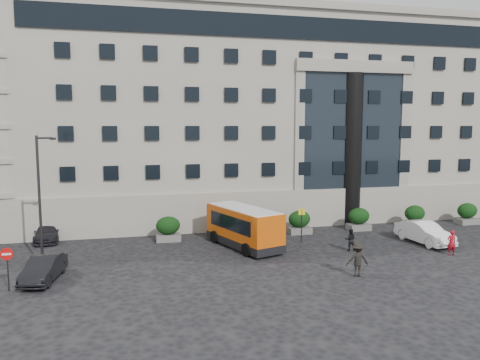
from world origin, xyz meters
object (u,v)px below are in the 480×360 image
object	(u,v)px
hedge_d	(359,219)
red_truck	(53,207)
street_lamp	(40,196)
bus_stop_sign	(302,219)
hedge_b	(236,225)
hedge_f	(467,213)
hedge_e	(415,216)
parked_car_b	(44,269)
pedestrian_b	(350,240)
hedge_c	(299,222)
hedge_a	(168,229)
pedestrian_a	(451,243)
parked_car_d	(55,220)
minibus	(244,226)
parked_car_c	(47,232)
pedestrian_c	(357,259)
white_taxi	(424,233)
no_entry_sign	(7,260)

from	to	relation	value
hedge_d	red_truck	xyz separation A→B (m)	(-24.74, 7.84, 0.70)
street_lamp	bus_stop_sign	world-z (taller)	street_lamp
hedge_b	hedge_f	xyz separation A→B (m)	(20.80, 0.00, 0.00)
hedge_e	hedge_d	bearing A→B (deg)	180.00
parked_car_b	pedestrian_b	world-z (taller)	pedestrian_b
hedge_f	hedge_d	bearing A→B (deg)	180.00
hedge_b	hedge_c	world-z (taller)	same
hedge_a	pedestrian_a	distance (m)	19.81
red_truck	parked_car_d	distance (m)	1.75
hedge_e	red_truck	bearing A→B (deg)	165.32
hedge_a	pedestrian_a	world-z (taller)	hedge_a
bus_stop_sign	pedestrian_a	xyz separation A→B (m)	(8.50, -5.48, -0.89)
hedge_a	street_lamp	world-z (taller)	street_lamp
minibus	red_truck	world-z (taller)	red_truck
minibus	pedestrian_b	bearing A→B (deg)	-39.71
hedge_d	parked_car_c	distance (m)	24.50
street_lamp	pedestrian_b	world-z (taller)	street_lamp
hedge_e	bus_stop_sign	xyz separation A→B (m)	(-11.30, -2.80, 0.80)
hedge_a	hedge_e	distance (m)	20.80
hedge_f	street_lamp	xyz separation A→B (m)	(-33.94, -4.80, 3.44)
hedge_d	street_lamp	size ratio (longest dim) A/B	0.23
hedge_c	pedestrian_b	world-z (taller)	hedge_c
red_truck	parked_car_c	bearing A→B (deg)	-98.56
hedge_f	bus_stop_sign	distance (m)	16.76
hedge_b	parked_car_c	world-z (taller)	hedge_b
bus_stop_sign	red_truck	bearing A→B (deg)	150.27
hedge_e	pedestrian_c	bearing A→B (deg)	-135.38
hedge_f	pedestrian_b	xyz separation A→B (m)	(-14.04, -5.70, -0.16)
red_truck	parked_car_d	xyz separation A→B (m)	(0.34, -1.49, -0.85)
hedge_a	white_taxi	world-z (taller)	hedge_a
parked_car_c	pedestrian_b	bearing A→B (deg)	-25.25
street_lamp	pedestrian_c	world-z (taller)	street_lamp
pedestrian_c	street_lamp	bearing A→B (deg)	-10.35
hedge_a	bus_stop_sign	bearing A→B (deg)	-16.42
parked_car_b	white_taxi	bearing A→B (deg)	14.70
hedge_b	pedestrian_b	xyz separation A→B (m)	(6.76, -5.70, -0.16)
hedge_b	bus_stop_sign	size ratio (longest dim) A/B	0.73
hedge_e	pedestrian_c	xyz separation A→B (m)	(-11.00, -10.86, 0.06)
hedge_a	red_truck	distance (m)	12.06
white_taxi	pedestrian_b	distance (m)	6.24
hedge_b	hedge_d	distance (m)	10.40
hedge_c	parked_car_b	size ratio (longest dim) A/B	0.44
hedge_c	minibus	xyz separation A→B (m)	(-5.35, -3.07, 0.63)
hedge_e	pedestrian_b	distance (m)	10.52
no_entry_sign	hedge_e	bearing A→B (deg)	16.52
hedge_a	hedge_b	world-z (taller)	same
hedge_a	parked_car_b	distance (m)	10.59
hedge_c	pedestrian_c	distance (m)	10.88
hedge_d	parked_car_c	bearing A→B (deg)	174.86
street_lamp	pedestrian_b	xyz separation A→B (m)	(19.90, -0.90, -3.60)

